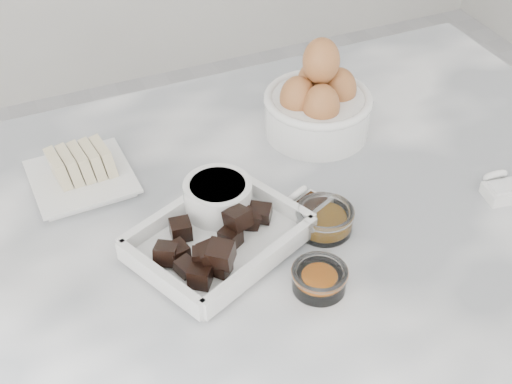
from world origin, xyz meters
TOP-DOWN VIEW (x-y plane):
  - marble_slab at (0.00, 0.00)m, footprint 1.20×0.80m
  - chocolate_dish at (-0.05, -0.01)m, footprint 0.26×0.23m
  - butter_plate at (-0.18, 0.19)m, footprint 0.14×0.14m
  - sugar_ramekin at (-0.03, 0.05)m, footprint 0.09×0.09m
  - egg_bowl at (0.19, 0.17)m, footprint 0.17×0.17m
  - honey_bowl at (0.09, -0.03)m, footprint 0.08×0.08m
  - zest_bowl at (0.04, -0.12)m, footprint 0.07×0.07m
  - vanilla_spoon at (0.09, 0.01)m, footprint 0.07×0.07m
  - salt_spoon at (0.35, -0.07)m, footprint 0.05×0.06m

SIDE VIEW (x-z plane):
  - marble_slab at x=0.00m, z-range 0.90..0.94m
  - salt_spoon at x=0.35m, z-range 0.93..0.97m
  - vanilla_spoon at x=0.09m, z-range 0.93..0.97m
  - zest_bowl at x=0.04m, z-range 0.94..0.97m
  - honey_bowl at x=0.09m, z-range 0.94..0.97m
  - butter_plate at x=-0.18m, z-range 0.93..0.99m
  - chocolate_dish at x=-0.05m, z-range 0.94..0.99m
  - sugar_ramekin at x=-0.03m, z-range 0.94..1.00m
  - egg_bowl at x=0.19m, z-range 0.91..1.07m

